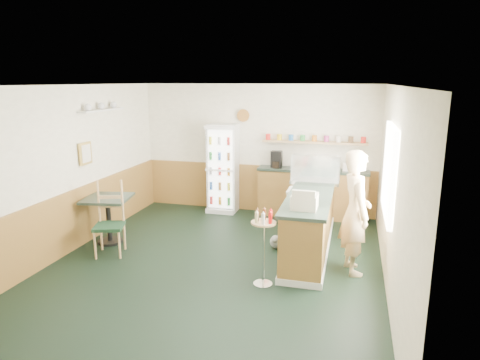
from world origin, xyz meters
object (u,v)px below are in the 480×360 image
(drinks_fridge, at_px, (223,168))
(display_case, at_px, (315,170))
(shopkeeper, at_px, (355,212))
(condiment_stand, at_px, (263,238))
(cafe_chair, at_px, (112,216))
(cafe_table, at_px, (108,211))
(cash_register, at_px, (305,201))

(drinks_fridge, bearing_deg, display_case, -28.91)
(shopkeeper, height_order, condiment_stand, shopkeeper)
(cafe_chair, bearing_deg, drinks_fridge, 50.18)
(shopkeeper, xyz_separation_m, cafe_chair, (-3.81, -0.26, -0.29))
(shopkeeper, distance_m, cafe_chair, 3.83)
(cafe_table, relative_size, cafe_chair, 0.73)
(display_case, relative_size, shopkeeper, 0.46)
(cafe_table, bearing_deg, shopkeeper, -1.34)
(drinks_fridge, height_order, cafe_chair, drinks_fridge)
(cash_register, height_order, cafe_chair, cash_register)
(display_case, height_order, cash_register, display_case)
(shopkeeper, height_order, cafe_chair, shopkeeper)
(display_case, distance_m, cafe_table, 3.66)
(shopkeeper, bearing_deg, display_case, 11.45)
(drinks_fridge, height_order, condiment_stand, drinks_fridge)
(drinks_fridge, distance_m, condiment_stand, 3.54)
(cash_register, bearing_deg, drinks_fridge, 128.07)
(display_case, relative_size, condiment_stand, 0.79)
(drinks_fridge, bearing_deg, cafe_table, -120.41)
(cash_register, xyz_separation_m, shopkeeper, (0.70, 0.31, -0.20))
(condiment_stand, bearing_deg, drinks_fridge, 116.12)
(cafe_table, bearing_deg, cafe_chair, -51.13)
(condiment_stand, xyz_separation_m, cafe_chair, (-2.62, 0.50, -0.07))
(cash_register, bearing_deg, condiment_stand, -135.90)
(cash_register, relative_size, cafe_table, 0.43)
(drinks_fridge, xyz_separation_m, cash_register, (2.05, -2.72, 0.18))
(cash_register, height_order, cafe_table, cash_register)
(cash_register, distance_m, shopkeeper, 0.79)
(drinks_fridge, relative_size, display_case, 2.24)
(cafe_table, bearing_deg, condiment_stand, -16.54)
(condiment_stand, bearing_deg, cafe_table, 163.46)
(display_case, bearing_deg, cafe_chair, -153.68)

